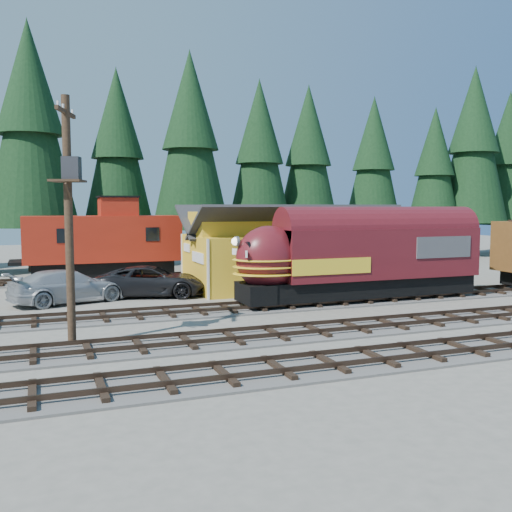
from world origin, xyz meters
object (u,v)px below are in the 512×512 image
object	(u,v)px
utility_pole	(69,205)
pickup_truck_a	(152,281)
pickup_truck_b	(69,286)
locomotive	(354,260)
depot	(286,241)
caboose	(104,242)

from	to	relation	value
utility_pole	pickup_truck_a	world-z (taller)	utility_pole
pickup_truck_b	utility_pole	bearing A→B (deg)	159.35
pickup_truck_b	locomotive	bearing A→B (deg)	-128.80
depot	utility_pole	xyz separation A→B (m)	(-13.62, -11.29, 2.26)
depot	pickup_truck_b	size ratio (longest dim) A/B	2.06
locomotive	utility_pole	xyz separation A→B (m)	(-14.79, -4.79, 2.92)
depot	locomotive	xyz separation A→B (m)	(1.17, -6.50, -0.66)
locomotive	pickup_truck_b	distance (m)	15.44
pickup_truck_a	pickup_truck_b	bearing A→B (deg)	114.17
depot	locomotive	size ratio (longest dim) A/B	0.90
pickup_truck_a	pickup_truck_b	xyz separation A→B (m)	(-4.58, -0.62, 0.02)
pickup_truck_b	pickup_truck_a	bearing A→B (deg)	-100.89
depot	utility_pole	distance (m)	17.83
depot	utility_pole	size ratio (longest dim) A/B	1.40
caboose	pickup_truck_a	xyz separation A→B (m)	(1.75, -8.07, -1.81)
depot	pickup_truck_a	world-z (taller)	depot
locomotive	pickup_truck_b	world-z (taller)	locomotive
utility_pole	pickup_truck_b	xyz separation A→B (m)	(0.36, 10.09, -4.32)
depot	pickup_truck_a	bearing A→B (deg)	-176.24
pickup_truck_a	depot	bearing A→B (deg)	-69.78
caboose	pickup_truck_a	size ratio (longest dim) A/B	1.66
caboose	pickup_truck_b	bearing A→B (deg)	-108.04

